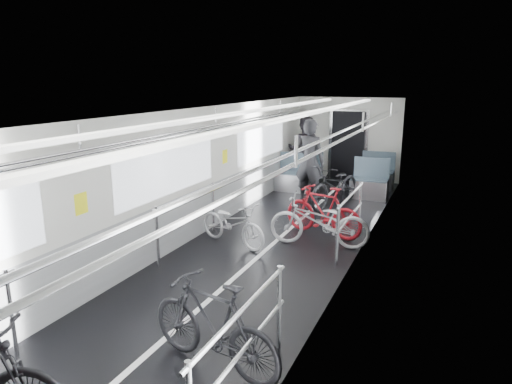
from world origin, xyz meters
TOP-DOWN VIEW (x-y plane):
  - car_shell at (0.00, 1.78)m, footprint 3.02×14.01m
  - bike_left_far at (-0.66, 0.69)m, footprint 1.60×0.98m
  - bike_right_near at (0.78, -2.64)m, footprint 1.71×0.80m
  - bike_right_mid at (0.78, 1.22)m, footprint 1.83×0.86m
  - bike_right_far at (0.69, 1.82)m, footprint 1.67×0.83m
  - bike_aisle at (0.41, 3.91)m, footprint 1.21×2.02m
  - person_standing at (-0.26, 4.01)m, footprint 0.79×0.57m
  - person_seated at (-1.03, 6.00)m, footprint 1.04×0.88m

SIDE VIEW (x-z plane):
  - bike_left_far at x=-0.66m, z-range 0.00..0.80m
  - bike_right_mid at x=0.78m, z-range 0.00..0.93m
  - bike_right_far at x=0.69m, z-range 0.00..0.97m
  - bike_right_near at x=0.78m, z-range 0.00..0.99m
  - bike_aisle at x=0.41m, z-range 0.00..1.00m
  - person_seated at x=-1.03m, z-range 0.00..1.91m
  - person_standing at x=-0.26m, z-range 0.00..2.01m
  - car_shell at x=0.00m, z-range -0.08..2.33m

